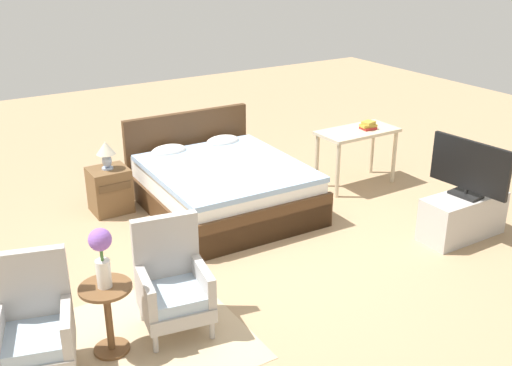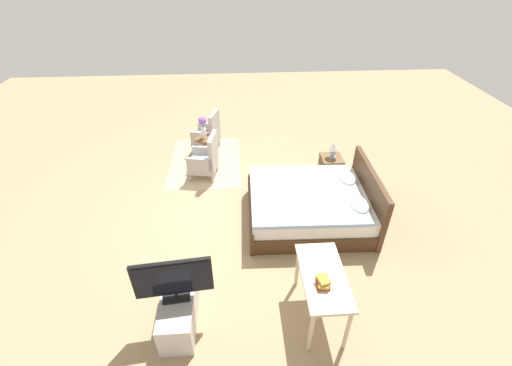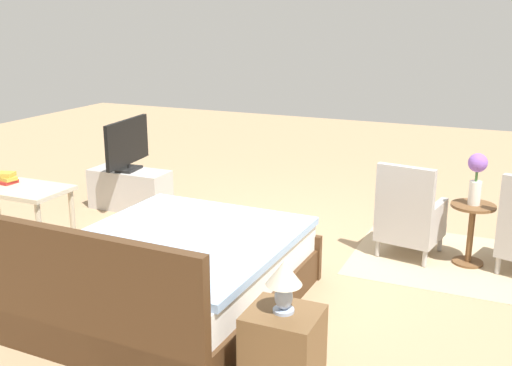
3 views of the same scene
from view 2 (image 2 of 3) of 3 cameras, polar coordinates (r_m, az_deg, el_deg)
The scene contains 13 objects.
ground_plane at distance 6.09m, azimuth -2.35°, elevation -5.21°, with size 16.00×16.00×0.00m, color #A38460.
floor_rug at distance 7.61m, azimuth -8.39°, elevation 3.58°, with size 2.10×1.50×0.01m.
bed at distance 5.88m, azimuth 9.20°, elevation -3.66°, with size 1.73×2.08×0.96m.
armchair_by_window_left at distance 7.88m, azimuth -7.99°, elevation 7.97°, with size 0.67×0.67×0.92m.
armchair_by_window_right at distance 6.93m, azimuth -8.42°, elevation 3.86°, with size 0.62×0.62×0.92m.
side_table at distance 7.43m, azimuth -8.50°, elevation 5.96°, with size 0.40×0.40×0.58m.
flower_vase at distance 7.20m, azimuth -8.85°, elevation 9.50°, with size 0.17×0.17×0.48m.
nightstand at distance 6.95m, azimuth 12.28°, elevation 2.31°, with size 0.44×0.41×0.53m.
table_lamp at distance 6.70m, azimuth 12.79°, elevation 5.76°, with size 0.22×0.22×0.33m.
tv_stand at distance 4.60m, azimuth -12.65°, elevation -19.76°, with size 0.96×0.40×0.47m.
tv_flatscreen at distance 4.17m, azimuth -13.65°, elevation -15.37°, with size 0.23×0.90×0.60m.
vanity_desk at distance 4.33m, azimuth 11.07°, elevation -15.76°, with size 1.04×0.52×0.74m.
book_stack at distance 4.11m, azimuth 11.12°, elevation -15.83°, with size 0.21×0.16×0.10m.
Camera 2 is at (4.64, -0.05, 3.94)m, focal length 24.00 mm.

